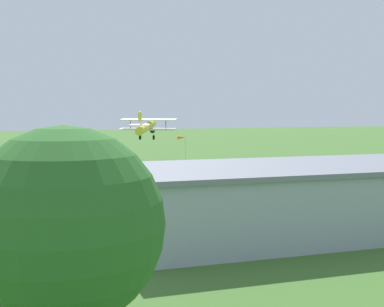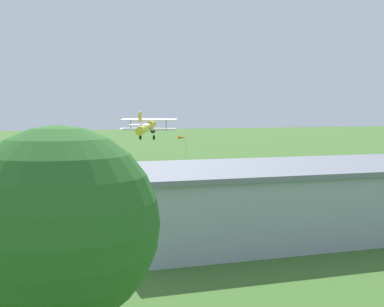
{
  "view_description": "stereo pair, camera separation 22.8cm",
  "coord_description": "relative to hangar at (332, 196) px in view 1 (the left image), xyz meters",
  "views": [
    {
      "loc": [
        28.06,
        70.89,
        9.86
      ],
      "look_at": [
        5.47,
        11.8,
        4.79
      ],
      "focal_mm": 50.71,
      "sensor_mm": 36.0,
      "label": 1
    },
    {
      "loc": [
        27.85,
        70.97,
        9.86
      ],
      "look_at": [
        5.47,
        11.8,
        4.79
      ],
      "focal_mm": 50.71,
      "sensor_mm": 36.0,
      "label": 2
    }
  ],
  "objects": [
    {
      "name": "person_by_parked_cars",
      "position": [
        17.66,
        -15.92,
        -1.99
      ],
      "size": [
        0.46,
        0.46,
        1.59
      ],
      "color": "#72338C",
      "rests_on": "ground_plane"
    },
    {
      "name": "hangar",
      "position": [
        0.0,
        0.0,
        0.0
      ],
      "size": [
        36.02,
        14.49,
        5.53
      ],
      "color": "#99A3AD",
      "rests_on": "ground_plane"
    },
    {
      "name": "biplane",
      "position": [
        6.32,
        -32.68,
        4.87
      ],
      "size": [
        7.45,
        7.05,
        3.83
      ],
      "color": "yellow"
    },
    {
      "name": "tree_behind_hangar_left",
      "position": [
        24.28,
        20.54,
        3.55
      ],
      "size": [
        6.13,
        6.13,
        9.42
      ],
      "color": "brown",
      "rests_on": "ground_plane"
    },
    {
      "name": "car_grey",
      "position": [
        19.76,
        -10.19,
        -1.96
      ],
      "size": [
        2.24,
        4.75,
        1.55
      ],
      "color": "slate",
      "rests_on": "ground_plane"
    },
    {
      "name": "ground_plane",
      "position": [
        -1.59,
        -33.81,
        -2.77
      ],
      "size": [
        400.0,
        400.0,
        0.0
      ],
      "primitive_type": "plane",
      "color": "#3D6628"
    },
    {
      "name": "person_crossing_taxiway",
      "position": [
        -14.68,
        -16.44,
        -1.92
      ],
      "size": [
        0.4,
        0.4,
        1.72
      ],
      "color": "#33723F",
      "rests_on": "ground_plane"
    },
    {
      "name": "windsock",
      "position": [
        -3.73,
        -46.57,
        2.22
      ],
      "size": [
        1.48,
        1.05,
        5.68
      ],
      "color": "silver",
      "rests_on": "ground_plane"
    }
  ]
}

